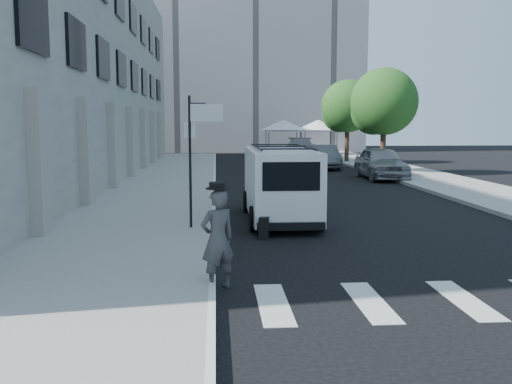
{
  "coord_description": "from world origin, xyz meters",
  "views": [
    {
      "loc": [
        -1.91,
        -11.97,
        2.94
      ],
      "look_at": [
        -0.97,
        1.47,
        1.3
      ],
      "focal_mm": 40.0,
      "sensor_mm": 36.0,
      "label": 1
    }
  ],
  "objects": [
    {
      "name": "tree_near",
      "position": [
        7.5,
        20.15,
        3.97
      ],
      "size": [
        3.8,
        3.83,
        6.03
      ],
      "color": "black",
      "rests_on": "ground"
    },
    {
      "name": "parked_car_c",
      "position": [
        5.0,
        34.44,
        0.85
      ],
      "size": [
        3.11,
        6.13,
        1.7
      ],
      "primitive_type": "imported",
      "rotation": [
        0.0,
        0.0,
        -0.13
      ],
      "color": "gray",
      "rests_on": "ground"
    },
    {
      "name": "ground",
      "position": [
        0.0,
        0.0,
        0.0
      ],
      "size": [
        120.0,
        120.0,
        0.0
      ],
      "primitive_type": "plane",
      "color": "black",
      "rests_on": "ground"
    },
    {
      "name": "sign_pole",
      "position": [
        -2.36,
        3.2,
        2.65
      ],
      "size": [
        1.03,
        0.07,
        3.5
      ],
      "color": "black",
      "rests_on": "sidewalk_left"
    },
    {
      "name": "tree_far",
      "position": [
        7.5,
        29.15,
        3.97
      ],
      "size": [
        3.8,
        3.83,
        6.03
      ],
      "color": "black",
      "rests_on": "ground"
    },
    {
      "name": "tent_left",
      "position": [
        4.0,
        38.0,
        2.71
      ],
      "size": [
        4.0,
        4.0,
        3.2
      ],
      "color": "black",
      "rests_on": "ground"
    },
    {
      "name": "parked_car_b",
      "position": [
        5.0,
        24.17,
        0.76
      ],
      "size": [
        1.73,
        4.66,
        1.52
      ],
      "primitive_type": "imported",
      "rotation": [
        0.0,
        0.0,
        -0.02
      ],
      "color": "#54575B",
      "rests_on": "ground"
    },
    {
      "name": "building_left",
      "position": [
        -11.5,
        18.0,
        6.0
      ],
      "size": [
        10.0,
        44.0,
        12.0
      ],
      "primitive_type": "cube",
      "color": "gray",
      "rests_on": "ground"
    },
    {
      "name": "sidewalk_left",
      "position": [
        -4.25,
        16.0,
        0.07
      ],
      "size": [
        4.5,
        48.0,
        0.15
      ],
      "primitive_type": "cube",
      "color": "gray",
      "rests_on": "ground"
    },
    {
      "name": "tent_right",
      "position": [
        7.2,
        38.5,
        2.71
      ],
      "size": [
        4.0,
        4.0,
        3.2
      ],
      "color": "black",
      "rests_on": "ground"
    },
    {
      "name": "briefcase",
      "position": [
        -1.74,
        0.21,
        0.17
      ],
      "size": [
        0.12,
        0.44,
        0.34
      ],
      "primitive_type": "cube",
      "rotation": [
        0.0,
        0.0,
        -0.01
      ],
      "color": "black",
      "rests_on": "ground"
    },
    {
      "name": "businessman",
      "position": [
        -1.9,
        -2.1,
        0.9
      ],
      "size": [
        0.78,
        0.69,
        1.79
      ],
      "primitive_type": "imported",
      "rotation": [
        0.0,
        0.0,
        3.64
      ],
      "color": "#3E3E41",
      "rests_on": "ground"
    },
    {
      "name": "building_far",
      "position": [
        2.0,
        50.0,
        12.5
      ],
      "size": [
        22.0,
        12.0,
        25.0
      ],
      "primitive_type": "cube",
      "color": "slate",
      "rests_on": "ground"
    },
    {
      "name": "parked_car_a",
      "position": [
        6.73,
        17.31,
        0.85
      ],
      "size": [
        2.06,
        5.02,
        1.7
      ],
      "primitive_type": "imported",
      "rotation": [
        0.0,
        0.0,
        -0.01
      ],
      "color": "gray",
      "rests_on": "ground"
    },
    {
      "name": "sidewalk_right",
      "position": [
        9.0,
        20.0,
        0.07
      ],
      "size": [
        4.0,
        56.0,
        0.15
      ],
      "primitive_type": "cube",
      "color": "gray",
      "rests_on": "ground"
    },
    {
      "name": "suitcase",
      "position": [
        -0.7,
        2.3,
        0.28
      ],
      "size": [
        0.31,
        0.42,
        1.06
      ],
      "rotation": [
        0.0,
        0.0,
        -0.21
      ],
      "color": "black",
      "rests_on": "ground"
    },
    {
      "name": "cargo_van",
      "position": [
        -0.0,
        5.1,
        1.12
      ],
      "size": [
        2.03,
        5.68,
        2.15
      ],
      "rotation": [
        0.0,
        0.0,
        0.0
      ],
      "color": "white",
      "rests_on": "ground"
    }
  ]
}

